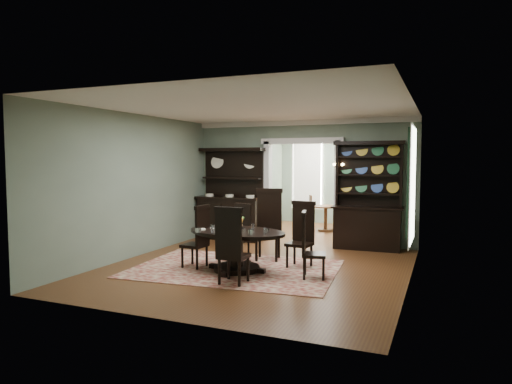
# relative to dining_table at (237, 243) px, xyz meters

# --- Properties ---
(room) EXTENTS (5.51, 6.01, 3.01)m
(room) POSITION_rel_dining_table_xyz_m (0.23, 0.37, 1.05)
(room) COLOR #563316
(room) RESTS_ON ground
(parlor) EXTENTS (3.51, 3.50, 3.01)m
(parlor) POSITION_rel_dining_table_xyz_m (0.23, 5.86, 0.99)
(parlor) COLOR #563316
(parlor) RESTS_ON ground
(doorway_trim) EXTENTS (2.08, 0.25, 2.57)m
(doorway_trim) POSITION_rel_dining_table_xyz_m (0.23, 3.33, 1.09)
(doorway_trim) COLOR silver
(doorway_trim) RESTS_ON floor
(right_window) EXTENTS (0.15, 1.47, 2.12)m
(right_window) POSITION_rel_dining_table_xyz_m (2.93, 1.25, 1.08)
(right_window) COLOR white
(right_window) RESTS_ON wall_right
(wall_sconce) EXTENTS (0.27, 0.21, 0.21)m
(wall_sconce) POSITION_rel_dining_table_xyz_m (1.18, 3.17, 1.37)
(wall_sconce) COLOR gold
(wall_sconce) RESTS_ON back_wall_right
(rug) EXTENTS (3.94, 2.93, 0.01)m
(rug) POSITION_rel_dining_table_xyz_m (-0.10, 0.13, -0.52)
(rug) COLOR maroon
(rug) RESTS_ON floor
(dining_table) EXTENTS (2.06, 2.01, 0.75)m
(dining_table) POSITION_rel_dining_table_xyz_m (0.00, 0.00, 0.00)
(dining_table) COLOR black
(dining_table) RESTS_ON rug
(centerpiece) EXTENTS (1.46, 0.94, 0.24)m
(centerpiece) POSITION_rel_dining_table_xyz_m (0.03, -0.03, 0.30)
(centerpiece) COLOR silver
(centerpiece) RESTS_ON dining_table
(chair_far_left) EXTENTS (0.53, 0.51, 1.15)m
(chair_far_left) POSITION_rel_dining_table_xyz_m (-0.34, 0.93, 0.08)
(chair_far_left) COLOR black
(chair_far_left) RESTS_ON rug
(chair_far_mid) EXTENTS (0.63, 0.61, 1.45)m
(chair_far_mid) POSITION_rel_dining_table_xyz_m (0.16, 1.21, 0.24)
(chair_far_mid) COLOR black
(chair_far_mid) RESTS_ON rug
(chair_far_right) EXTENTS (0.51, 0.48, 1.25)m
(chair_far_right) POSITION_rel_dining_table_xyz_m (0.99, 0.82, 0.14)
(chair_far_right) COLOR black
(chair_far_right) RESTS_ON rug
(chair_end_left) EXTENTS (0.45, 0.47, 1.19)m
(chair_end_left) POSITION_rel_dining_table_xyz_m (-0.76, -0.05, 0.10)
(chair_end_left) COLOR black
(chair_end_left) RESTS_ON rug
(chair_end_right) EXTENTS (0.50, 0.51, 1.16)m
(chair_end_right) POSITION_rel_dining_table_xyz_m (1.35, 0.01, 0.09)
(chair_end_right) COLOR black
(chair_end_right) RESTS_ON rug
(chair_near) EXTENTS (0.50, 0.45, 1.29)m
(chair_near) POSITION_rel_dining_table_xyz_m (0.31, -0.89, 0.15)
(chair_near) COLOR black
(chair_near) RESTS_ON rug
(sideboard) EXTENTS (1.81, 0.71, 2.34)m
(sideboard) POSITION_rel_dining_table_xyz_m (-1.58, 3.05, 0.29)
(sideboard) COLOR black
(sideboard) RESTS_ON floor
(welsh_dresser) EXTENTS (1.60, 0.63, 2.46)m
(welsh_dresser) POSITION_rel_dining_table_xyz_m (1.88, 3.06, 0.37)
(welsh_dresser) COLOR black
(welsh_dresser) RESTS_ON floor
(parlor_table) EXTENTS (0.78, 0.78, 0.73)m
(parlor_table) POSITION_rel_dining_table_xyz_m (0.37, 5.25, -0.05)
(parlor_table) COLOR #4F2F16
(parlor_table) RESTS_ON parlor_floor
(parlor_chair_left) EXTENTS (0.49, 0.48, 1.03)m
(parlor_chair_left) POSITION_rel_dining_table_xyz_m (-0.13, 4.98, 0.03)
(parlor_chair_left) COLOR #4F2F16
(parlor_chair_left) RESTS_ON parlor_floor
(parlor_chair_right) EXTENTS (0.39, 0.38, 0.84)m
(parlor_chair_right) POSITION_rel_dining_table_xyz_m (0.89, 5.04, -0.08)
(parlor_chair_right) COLOR #4F2F16
(parlor_chair_right) RESTS_ON parlor_floor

